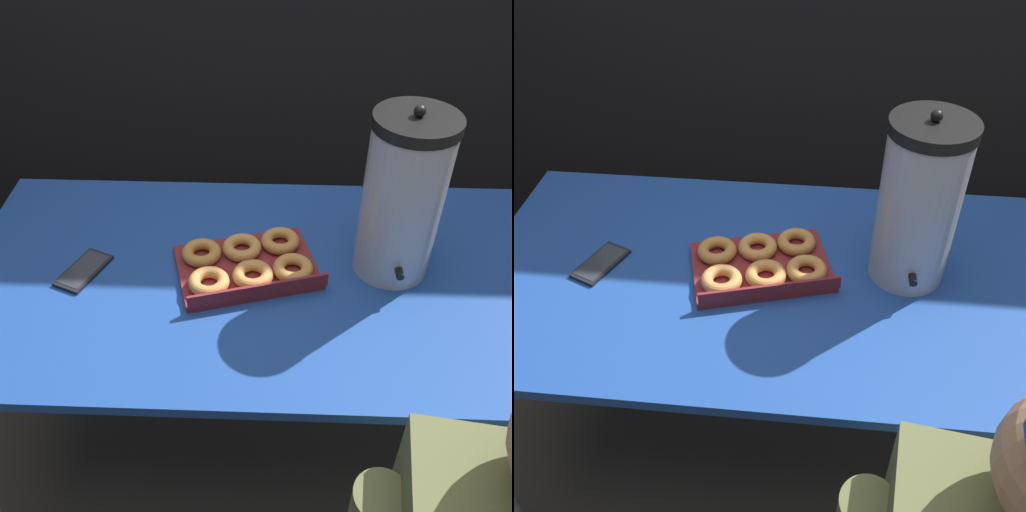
# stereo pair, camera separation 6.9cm
# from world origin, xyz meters

# --- Properties ---
(ground_plane) EXTENTS (12.00, 12.00, 0.00)m
(ground_plane) POSITION_xyz_m (0.00, 0.00, 0.00)
(ground_plane) COLOR #4C473F
(folding_table) EXTENTS (1.56, 0.84, 0.77)m
(folding_table) POSITION_xyz_m (0.00, 0.00, 0.73)
(folding_table) COLOR #1E479E
(folding_table) RESTS_ON ground
(donut_box) EXTENTS (0.40, 0.33, 0.05)m
(donut_box) POSITION_xyz_m (-0.03, 0.01, 0.79)
(donut_box) COLOR maroon
(donut_box) RESTS_ON folding_table
(coffee_urn) EXTENTS (0.20, 0.22, 0.45)m
(coffee_urn) POSITION_xyz_m (0.34, 0.04, 0.99)
(coffee_urn) COLOR #B7B7BC
(coffee_urn) RESTS_ON folding_table
(cell_phone) EXTENTS (0.13, 0.17, 0.01)m
(cell_phone) POSITION_xyz_m (-0.46, -0.01, 0.78)
(cell_phone) COLOR black
(cell_phone) RESTS_ON folding_table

